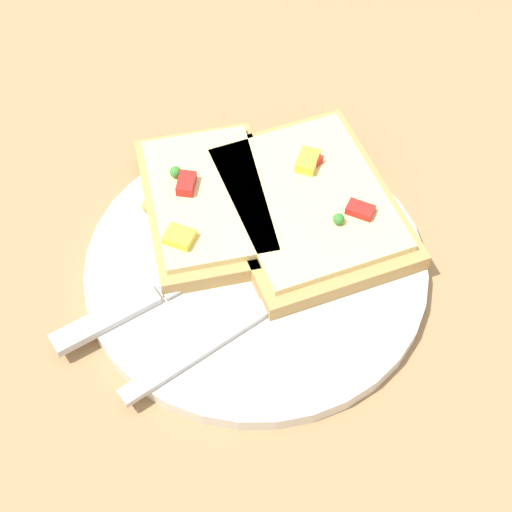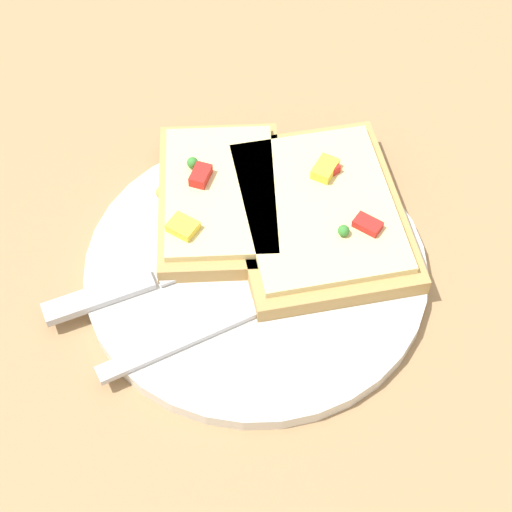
{
  "view_description": "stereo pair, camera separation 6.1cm",
  "coord_description": "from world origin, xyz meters",
  "px_view_note": "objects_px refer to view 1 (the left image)",
  "views": [
    {
      "loc": [
        -0.22,
        0.28,
        0.52
      ],
      "look_at": [
        0.0,
        0.0,
        0.02
      ],
      "focal_mm": 60.0,
      "sensor_mm": 36.0,
      "label": 1
    },
    {
      "loc": [
        -0.27,
        0.23,
        0.52
      ],
      "look_at": [
        0.0,
        0.0,
        0.02
      ],
      "focal_mm": 60.0,
      "sensor_mm": 36.0,
      "label": 2
    }
  ],
  "objects_px": {
    "plate": "(256,269)",
    "fork": "(275,301)",
    "pizza_slice_main": "(312,207)",
    "pizza_slice_corner": "(208,202)",
    "knife": "(167,288)"
  },
  "relations": [
    {
      "from": "pizza_slice_corner",
      "to": "pizza_slice_main",
      "type": "bearing_deg",
      "value": -105.35
    },
    {
      "from": "knife",
      "to": "pizza_slice_corner",
      "type": "relative_size",
      "value": 1.21
    },
    {
      "from": "fork",
      "to": "knife",
      "type": "distance_m",
      "value": 0.08
    },
    {
      "from": "fork",
      "to": "pizza_slice_corner",
      "type": "xyz_separation_m",
      "value": [
        0.09,
        -0.03,
        0.01
      ]
    },
    {
      "from": "plate",
      "to": "knife",
      "type": "distance_m",
      "value": 0.07
    },
    {
      "from": "plate",
      "to": "pizza_slice_main",
      "type": "height_order",
      "value": "pizza_slice_main"
    },
    {
      "from": "pizza_slice_main",
      "to": "pizza_slice_corner",
      "type": "xyz_separation_m",
      "value": [
        0.06,
        0.05,
        0.0
      ]
    },
    {
      "from": "plate",
      "to": "fork",
      "type": "bearing_deg",
      "value": 151.05
    },
    {
      "from": "fork",
      "to": "knife",
      "type": "bearing_deg",
      "value": 134.88
    },
    {
      "from": "pizza_slice_main",
      "to": "pizza_slice_corner",
      "type": "distance_m",
      "value": 0.08
    },
    {
      "from": "plate",
      "to": "pizza_slice_corner",
      "type": "bearing_deg",
      "value": -14.9
    },
    {
      "from": "plate",
      "to": "fork",
      "type": "height_order",
      "value": "fork"
    },
    {
      "from": "pizza_slice_corner",
      "to": "fork",
      "type": "bearing_deg",
      "value": -161.54
    },
    {
      "from": "fork",
      "to": "pizza_slice_corner",
      "type": "distance_m",
      "value": 0.1
    },
    {
      "from": "knife",
      "to": "plate",
      "type": "bearing_deg",
      "value": -13.47
    }
  ]
}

